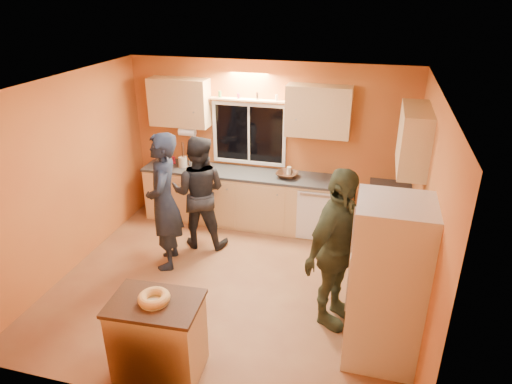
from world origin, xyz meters
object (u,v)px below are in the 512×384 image
(island, at_px, (158,336))
(person_center, at_px, (199,192))
(person_right, at_px, (337,250))
(refrigerator, at_px, (386,284))
(person_left, at_px, (164,202))

(island, height_order, person_center, person_center)
(island, bearing_deg, person_right, 34.34)
(island, distance_m, person_right, 2.08)
(island, height_order, person_right, person_right)
(island, relative_size, person_right, 0.48)
(refrigerator, distance_m, person_right, 0.70)
(person_right, bearing_deg, island, 153.25)
(refrigerator, bearing_deg, person_left, 159.96)
(refrigerator, xyz_separation_m, person_left, (-2.90, 1.06, 0.06))
(person_left, height_order, person_right, person_left)
(island, distance_m, person_left, 2.07)
(refrigerator, xyz_separation_m, person_right, (-0.54, 0.44, 0.05))
(refrigerator, xyz_separation_m, person_center, (-2.65, 1.68, -0.05))
(refrigerator, height_order, person_left, person_left)
(island, xyz_separation_m, person_center, (-0.51, 2.47, 0.42))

